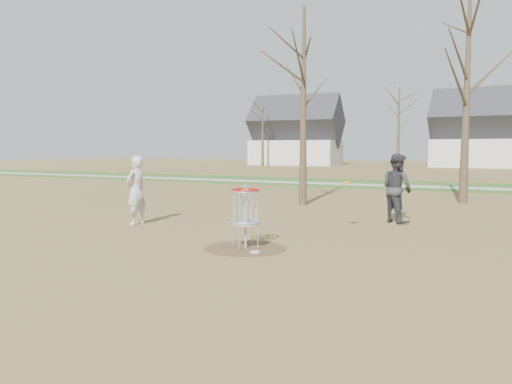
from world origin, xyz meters
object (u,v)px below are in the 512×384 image
Objects in this scene: player_throwing at (397,188)px; disc_grounded at (255,252)px; disc_golf_basket at (245,207)px; player_standing at (136,190)px.

disc_grounded is (-1.78, -5.71, -0.99)m from player_throwing.
player_throwing is 5.81m from disc_golf_basket.
disc_golf_basket is at bearing 140.86° from disc_grounded.
disc_grounded is 1.02m from disc_golf_basket.
player_standing reaches higher than disc_golf_basket.
player_standing is 1.46× the size of disc_golf_basket.
player_standing is 0.97× the size of player_throwing.
disc_golf_basket is at bearing 106.58° from player_throwing.
player_throwing is 6.06m from disc_grounded.
disc_golf_basket reaches higher than disc_grounded.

